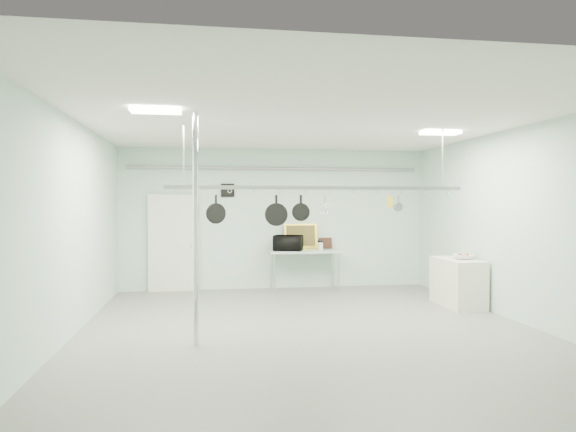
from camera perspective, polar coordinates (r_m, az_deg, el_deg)
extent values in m
plane|color=gray|center=(8.08, 2.39, -12.56)|extent=(8.00, 8.00, 0.00)
cube|color=silver|center=(7.94, 2.41, 10.38)|extent=(7.00, 8.00, 0.02)
cube|color=#B0D3C2|center=(11.79, -1.37, -0.31)|extent=(7.00, 0.02, 3.20)
cube|color=#B0D3C2|center=(9.19, 24.27, -0.91)|extent=(0.02, 8.00, 3.20)
cube|color=silver|center=(11.69, -12.60, -3.05)|extent=(1.10, 0.10, 2.20)
cube|color=black|center=(11.68, -6.73, 2.86)|extent=(0.30, 0.04, 0.30)
cylinder|color=gray|center=(11.72, -1.32, 5.31)|extent=(6.60, 0.07, 0.07)
cylinder|color=silver|center=(7.10, -10.22, -1.44)|extent=(0.08, 0.08, 3.20)
cube|color=#9EBAAE|center=(11.54, 1.84, -3.93)|extent=(1.60, 0.70, 0.05)
cylinder|color=#B7B7BC|center=(11.21, -1.53, -6.40)|extent=(0.04, 0.04, 0.86)
cylinder|color=#B7B7BC|center=(11.76, -1.88, -6.03)|extent=(0.04, 0.04, 0.86)
cylinder|color=#B7B7BC|center=(11.48, 5.66, -6.22)|extent=(0.04, 0.04, 0.86)
cylinder|color=#B7B7BC|center=(12.01, 4.99, -5.88)|extent=(0.04, 0.04, 0.86)
cube|color=silver|center=(10.33, 18.34, -7.02)|extent=(0.60, 1.20, 0.90)
cube|color=#B7B7BC|center=(8.18, 3.37, 3.15)|extent=(4.80, 0.06, 0.06)
cylinder|color=#B7B7BC|center=(8.04, -11.53, 6.73)|extent=(0.02, 0.02, 0.94)
cylinder|color=#B7B7BC|center=(8.89, 16.80, 6.18)|extent=(0.02, 0.02, 0.94)
cube|color=white|center=(7.03, -14.47, 11.27)|extent=(0.65, 0.30, 0.05)
cube|color=white|center=(9.25, 16.57, 8.85)|extent=(0.65, 0.30, 0.05)
imported|color=black|center=(11.38, 0.04, -3.01)|extent=(0.72, 0.60, 0.34)
cylinder|color=silver|center=(11.52, 3.61, -3.37)|extent=(0.13, 0.13, 0.18)
cube|color=yellow|center=(11.80, 1.41, -2.27)|extent=(0.78, 0.16, 0.58)
cube|color=#321911|center=(11.93, 4.18, -3.03)|extent=(0.30, 0.10, 0.25)
imported|color=silver|center=(10.21, 18.89, -4.31)|extent=(0.47, 0.47, 0.10)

